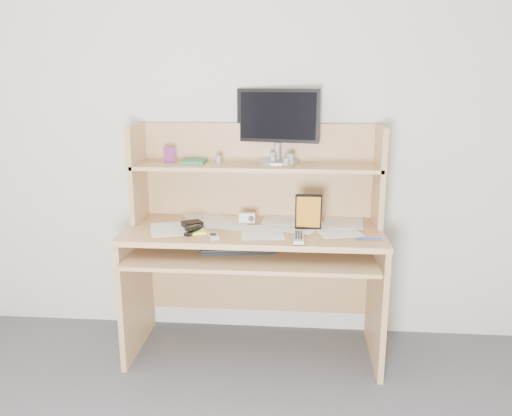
# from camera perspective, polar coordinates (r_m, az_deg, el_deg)

# --- Properties ---
(back_wall) EXTENTS (3.60, 0.04, 2.50)m
(back_wall) POSITION_cam_1_polar(r_m,az_deg,el_deg) (2.97, 0.29, 8.73)
(back_wall) COLOR beige
(back_wall) RESTS_ON floor
(desk) EXTENTS (1.40, 0.70, 1.30)m
(desk) POSITION_cam_1_polar(r_m,az_deg,el_deg) (2.84, -0.10, -2.95)
(desk) COLOR tan
(desk) RESTS_ON floor
(paper_clutter) EXTENTS (1.32, 0.54, 0.01)m
(paper_clutter) POSITION_cam_1_polar(r_m,az_deg,el_deg) (2.74, -0.24, -2.26)
(paper_clutter) COLOR white
(paper_clutter) RESTS_ON desk
(keyboard) EXTENTS (0.41, 0.20, 0.03)m
(keyboard) POSITION_cam_1_polar(r_m,az_deg,el_deg) (2.68, -2.13, -4.68)
(keyboard) COLOR black
(keyboard) RESTS_ON desk
(tv_remote) EXTENTS (0.05, 0.19, 0.02)m
(tv_remote) POSITION_cam_1_polar(r_m,az_deg,el_deg) (2.54, 4.91, -3.37)
(tv_remote) COLOR #ABABA6
(tv_remote) RESTS_ON paper_clutter
(flip_phone) EXTENTS (0.07, 0.10, 0.02)m
(flip_phone) POSITION_cam_1_polar(r_m,az_deg,el_deg) (2.57, -4.89, -3.12)
(flip_phone) COLOR silver
(flip_phone) RESTS_ON paper_clutter
(stapler) EXTENTS (0.07, 0.12, 0.04)m
(stapler) POSITION_cam_1_polar(r_m,az_deg,el_deg) (2.66, -7.28, -2.43)
(stapler) COLOR black
(stapler) RESTS_ON paper_clutter
(wallet) EXTENTS (0.13, 0.13, 0.03)m
(wallet) POSITION_cam_1_polar(r_m,az_deg,el_deg) (2.78, -7.30, -1.80)
(wallet) COLOR black
(wallet) RESTS_ON paper_clutter
(sticky_note_pad) EXTENTS (0.10, 0.10, 0.01)m
(sticky_note_pad) POSITION_cam_1_polar(r_m,az_deg,el_deg) (2.68, -6.64, -2.71)
(sticky_note_pad) COLOR gold
(sticky_note_pad) RESTS_ON desk
(digital_camera) EXTENTS (0.09, 0.04, 0.06)m
(digital_camera) POSITION_cam_1_polar(r_m,az_deg,el_deg) (2.83, -1.02, -1.11)
(digital_camera) COLOR #A8A8AA
(digital_camera) RESTS_ON paper_clutter
(game_case) EXTENTS (0.14, 0.02, 0.20)m
(game_case) POSITION_cam_1_polar(r_m,az_deg,el_deg) (2.68, 6.01, -0.44)
(game_case) COLOR black
(game_case) RESTS_ON paper_clutter
(blue_pen) EXTENTS (0.13, 0.03, 0.01)m
(blue_pen) POSITION_cam_1_polar(r_m,az_deg,el_deg) (2.58, 12.80, -3.48)
(blue_pen) COLOR #182DB7
(blue_pen) RESTS_ON paper_clutter
(card_box) EXTENTS (0.07, 0.04, 0.09)m
(card_box) POSITION_cam_1_polar(r_m,az_deg,el_deg) (2.91, -9.90, 5.99)
(card_box) COLOR #AB1A16
(card_box) RESTS_ON desk
(shelf_book) EXTENTS (0.13, 0.18, 0.02)m
(shelf_book) POSITION_cam_1_polar(r_m,az_deg,el_deg) (2.89, -7.05, 5.30)
(shelf_book) COLOR #307947
(shelf_book) RESTS_ON desk
(chip_stack_a) EXTENTS (0.05, 0.05, 0.05)m
(chip_stack_a) POSITION_cam_1_polar(r_m,az_deg,el_deg) (2.84, -4.31, 5.55)
(chip_stack_a) COLOR black
(chip_stack_a) RESTS_ON desk
(chip_stack_b) EXTENTS (0.05, 0.05, 0.07)m
(chip_stack_b) POSITION_cam_1_polar(r_m,az_deg,el_deg) (2.79, 3.94, 5.57)
(chip_stack_b) COLOR white
(chip_stack_b) RESTS_ON desk
(chip_stack_c) EXTENTS (0.04, 0.04, 0.04)m
(chip_stack_c) POSITION_cam_1_polar(r_m,az_deg,el_deg) (2.76, 3.48, 5.26)
(chip_stack_c) COLOR black
(chip_stack_c) RESTS_ON desk
(chip_stack_d) EXTENTS (0.05, 0.05, 0.06)m
(chip_stack_d) POSITION_cam_1_polar(r_m,az_deg,el_deg) (2.84, 1.92, 5.73)
(chip_stack_d) COLOR silver
(chip_stack_d) RESTS_ON desk
(monitor) EXTENTS (0.48, 0.24, 0.42)m
(monitor) POSITION_cam_1_polar(r_m,az_deg,el_deg) (2.87, 2.50, 9.61)
(monitor) COLOR #B0B1B5
(monitor) RESTS_ON desk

